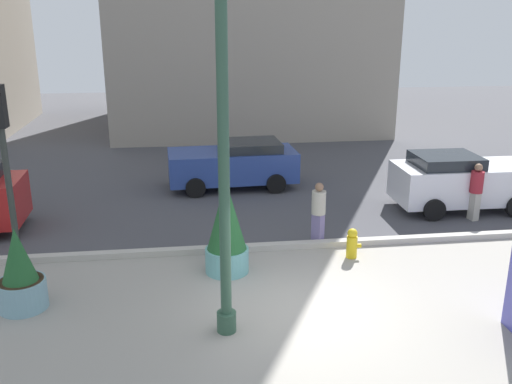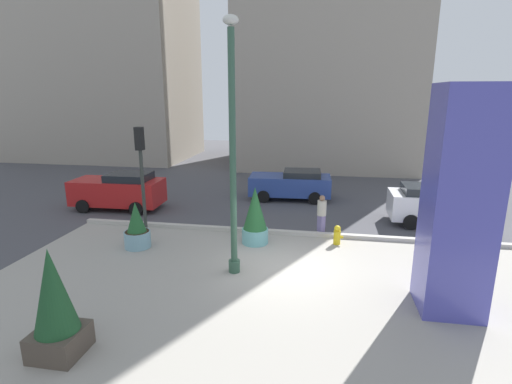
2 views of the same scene
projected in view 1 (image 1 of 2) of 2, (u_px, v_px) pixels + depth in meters
ground_plane at (272, 236)px, 15.01m from camera, size 60.00×60.00×0.00m
plaza_pavement at (328, 371)px, 9.34m from camera, size 18.00×10.00×0.02m
curb_strip at (277, 246)px, 14.15m from camera, size 18.00×0.24×0.16m
lamp_post at (223, 136)px, 9.40m from camera, size 0.44×0.44×7.59m
potted_plant_curbside at (20, 275)px, 11.12m from camera, size 0.95×0.95×1.72m
potted_plant_mid_plaza at (227, 229)px, 12.63m from camera, size 0.99×0.99×2.19m
fire_hydrant at (352, 243)px, 13.58m from camera, size 0.36×0.26×0.75m
traffic_light_far_side at (4, 150)px, 12.08m from camera, size 0.28×0.42×4.25m
car_passing_lane at (461, 181)px, 16.90m from camera, size 4.06×2.05×1.69m
car_curb_east at (234, 164)px, 19.05m from camera, size 4.34×2.21×1.57m
pedestrian_by_curb at (318, 210)px, 14.30m from camera, size 0.51×0.51×1.62m
pedestrian_on_sidewalk at (476, 189)px, 15.94m from camera, size 0.42×0.42×1.66m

